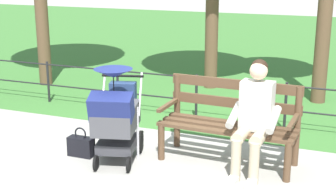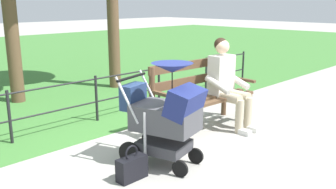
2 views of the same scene
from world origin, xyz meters
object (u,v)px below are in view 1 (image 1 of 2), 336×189
at_px(park_bench, 230,118).
at_px(handbag, 81,146).
at_px(stroller, 116,114).
at_px(person_on_bench, 254,115).

height_order(park_bench, handbag, park_bench).
bearing_deg(park_bench, stroller, 23.90).
bearing_deg(handbag, park_bench, -162.44).
xyz_separation_m(park_bench, stroller, (1.22, 0.54, 0.07)).
relative_size(stroller, handbag, 3.11).
relative_size(park_bench, handbag, 4.39).
xyz_separation_m(stroller, handbag, (0.49, 0.00, -0.47)).
distance_m(park_bench, person_on_bench, 0.42).
xyz_separation_m(person_on_bench, handbag, (2.04, 0.32, -0.55)).
bearing_deg(handbag, stroller, -179.86).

